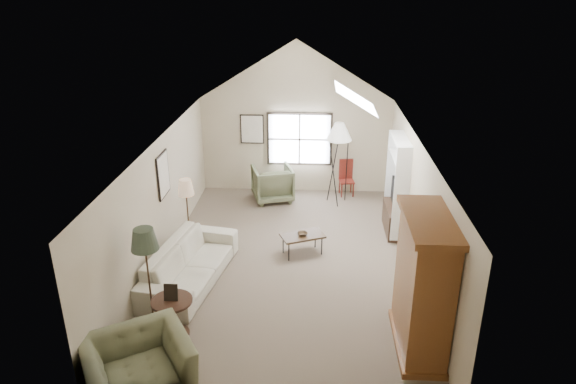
# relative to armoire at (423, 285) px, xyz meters

# --- Properties ---
(room_shell) EXTENTS (5.01, 8.01, 4.00)m
(room_shell) POSITION_rel_armoire_xyz_m (-2.18, 2.40, 2.11)
(room_shell) COLOR #6F604F
(room_shell) RESTS_ON ground
(window) EXTENTS (1.72, 0.08, 1.42)m
(window) POSITION_rel_armoire_xyz_m (-2.08, 6.36, 0.35)
(window) COLOR black
(window) RESTS_ON room_shell
(skylight) EXTENTS (0.80, 1.20, 0.52)m
(skylight) POSITION_rel_armoire_xyz_m (-0.88, 3.30, 2.12)
(skylight) COLOR white
(skylight) RESTS_ON room_shell
(wall_art) EXTENTS (1.97, 3.71, 0.88)m
(wall_art) POSITION_rel_armoire_xyz_m (-4.06, 4.34, 0.63)
(wall_art) COLOR black
(wall_art) RESTS_ON room_shell
(armoire) EXTENTS (0.60, 1.50, 2.20)m
(armoire) POSITION_rel_armoire_xyz_m (0.00, 0.00, 0.00)
(armoire) COLOR brown
(armoire) RESTS_ON ground
(tv_alcove) EXTENTS (0.32, 1.30, 2.10)m
(tv_alcove) POSITION_rel_armoire_xyz_m (0.16, 4.00, 0.05)
(tv_alcove) COLOR white
(tv_alcove) RESTS_ON ground
(media_console) EXTENTS (0.34, 1.18, 0.60)m
(media_console) POSITION_rel_armoire_xyz_m (0.14, 4.00, -0.80)
(media_console) COLOR #382316
(media_console) RESTS_ON ground
(tv_panel) EXTENTS (0.05, 0.90, 0.55)m
(tv_panel) POSITION_rel_armoire_xyz_m (0.14, 4.00, -0.18)
(tv_panel) COLOR black
(tv_panel) RESTS_ON media_console
(sofa) EXTENTS (1.46, 2.75, 0.76)m
(sofa) POSITION_rel_armoire_xyz_m (-3.96, 1.64, -0.72)
(sofa) COLOR beige
(sofa) RESTS_ON ground
(armchair_near) EXTENTS (1.78, 1.72, 0.88)m
(armchair_near) POSITION_rel_armoire_xyz_m (-3.96, -1.30, -0.66)
(armchair_near) COLOR #626547
(armchair_near) RESTS_ON ground
(armchair_far) EXTENTS (1.21, 1.23, 0.90)m
(armchair_far) POSITION_rel_armoire_xyz_m (-2.75, 5.67, -0.65)
(armchair_far) COLOR #606144
(armchair_far) RESTS_ON ground
(coffee_table) EXTENTS (0.99, 0.79, 0.44)m
(coffee_table) POSITION_rel_armoire_xyz_m (-1.88, 2.81, -0.88)
(coffee_table) COLOR #3D2D19
(coffee_table) RESTS_ON ground
(bowl) EXTENTS (0.27, 0.27, 0.05)m
(bowl) POSITION_rel_armoire_xyz_m (-1.88, 2.81, -0.63)
(bowl) COLOR #362516
(bowl) RESTS_ON coffee_table
(side_table) EXTENTS (0.76, 0.76, 0.65)m
(side_table) POSITION_rel_armoire_xyz_m (-3.86, 0.04, -0.77)
(side_table) COLOR #3C2518
(side_table) RESTS_ON ground
(side_chair) EXTENTS (0.42, 0.42, 0.96)m
(side_chair) POSITION_rel_armoire_xyz_m (-0.81, 6.10, -0.62)
(side_chair) COLOR maroon
(side_chair) RESTS_ON ground
(tripod_lamp) EXTENTS (0.75, 0.75, 2.15)m
(tripod_lamp) POSITION_rel_armoire_xyz_m (-1.08, 5.55, -0.02)
(tripod_lamp) COLOR silver
(tripod_lamp) RESTS_ON ground
(dark_lamp) EXTENTS (0.51, 0.51, 1.82)m
(dark_lamp) POSITION_rel_armoire_xyz_m (-4.26, 0.24, -0.19)
(dark_lamp) COLOR #272F21
(dark_lamp) RESTS_ON ground
(tan_lamp) EXTENTS (0.38, 0.38, 1.64)m
(tan_lamp) POSITION_rel_armoire_xyz_m (-4.26, 2.84, -0.28)
(tan_lamp) COLOR tan
(tan_lamp) RESTS_ON ground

